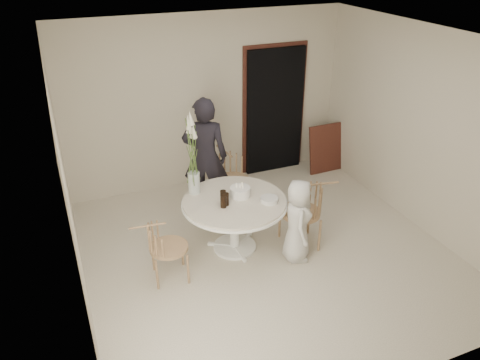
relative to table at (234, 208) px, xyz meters
name	(u,v)px	position (x,y,z in m)	size (l,w,h in m)	color
ground	(267,252)	(0.35, -0.25, -0.62)	(4.50, 4.50, 0.00)	silver
room_shell	(271,137)	(0.35, -0.25, 1.00)	(4.50, 4.50, 4.50)	white
doorway	(275,112)	(1.50, 1.94, 0.43)	(1.00, 0.10, 2.10)	black
door_trim	(274,108)	(1.50, 1.98, 0.49)	(1.12, 0.03, 2.22)	#51271B
table	(234,208)	(0.00, 0.00, 0.00)	(1.33, 1.33, 0.73)	white
picture_frame	(326,148)	(2.30, 1.53, -0.20)	(0.62, 0.04, 0.83)	#51271B
chair_far	(228,172)	(0.33, 1.06, -0.05)	(0.53, 0.56, 0.87)	#A48559
chair_right	(310,205)	(0.95, -0.26, -0.03)	(0.59, 0.56, 0.90)	#A48559
chair_left	(159,243)	(-1.04, -0.24, -0.11)	(0.50, 0.47, 0.79)	#A48559
girl	(205,157)	(-0.03, 1.05, 0.26)	(0.64, 0.42, 1.75)	black
boy	(298,221)	(0.64, -0.48, -0.07)	(0.54, 0.35, 1.10)	silver
birthday_cake	(240,192)	(0.10, 0.06, 0.18)	(0.26, 0.26, 0.17)	white
cola_tumbler_a	(223,196)	(-0.15, 0.01, 0.19)	(0.07, 0.07, 0.16)	black
cola_tumbler_b	(226,199)	(-0.14, -0.07, 0.19)	(0.07, 0.07, 0.16)	black
cola_tumbler_c	(223,201)	(-0.19, -0.11, 0.19)	(0.07, 0.07, 0.16)	black
cola_tumbler_d	(226,199)	(-0.14, -0.07, 0.19)	(0.07, 0.07, 0.16)	black
plate_stack	(269,200)	(0.38, -0.20, 0.14)	(0.22, 0.22, 0.06)	silver
flower_vase	(193,160)	(-0.40, 0.37, 0.58)	(0.15, 0.15, 1.11)	#B9C2BD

